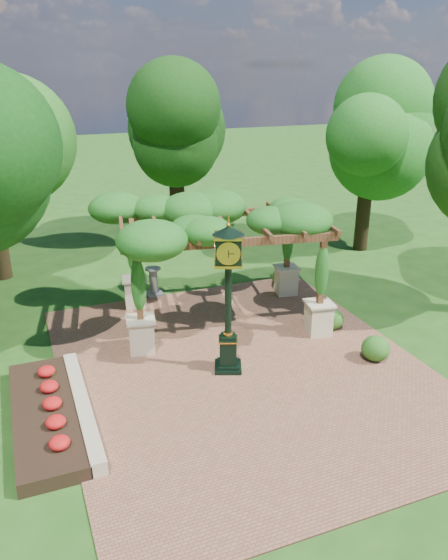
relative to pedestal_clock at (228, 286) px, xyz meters
name	(u,v)px	position (x,y,z in m)	size (l,w,h in m)	color
ground	(258,386)	(0.43, -1.11, -2.59)	(120.00, 120.00, 0.00)	#1E4714
brick_plaza	(243,368)	(0.43, -0.11, -2.57)	(10.00, 12.00, 0.04)	brown
border_wall	(83,407)	(-4.17, -0.61, -2.39)	(0.35, 5.00, 0.40)	#C6B793
flower_bed	(45,416)	(-5.07, -0.61, -2.41)	(1.50, 5.00, 0.36)	red
pedestal_clock	(228,286)	(0.00, 0.00, 0.00)	(1.10, 1.10, 4.32)	black
pergola	(222,224)	(1.06, 3.16, 0.79)	(7.16, 5.17, 4.13)	beige
sundial	(154,283)	(-0.55, 6.10, -2.11)	(0.65, 0.65, 1.10)	gray
shrub_front	(376,348)	(4.22, -1.12, -2.17)	(0.83, 0.83, 0.75)	#265B1A
shrub_mid	(332,319)	(4.15, 1.11, -2.22)	(0.74, 0.74, 0.67)	#255417
shrub_back	(280,276)	(4.37, 5.28, -2.24)	(0.68, 0.68, 0.61)	#32671D
tree_north	(175,117)	(2.59, 13.12, 3.26)	(4.48, 4.48, 8.54)	black
tree_east_far	(371,130)	(9.99, 7.91, 2.88)	(4.31, 4.31, 7.95)	#302112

